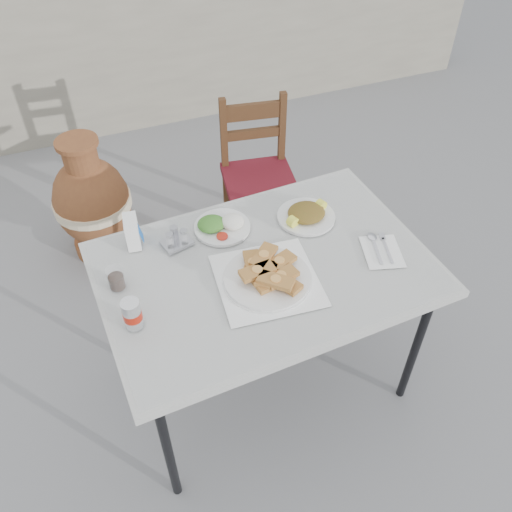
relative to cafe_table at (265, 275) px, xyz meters
name	(u,v)px	position (x,y,z in m)	size (l,w,h in m)	color
ground	(226,369)	(-0.15, 0.11, -0.73)	(80.00, 80.00, 0.00)	slate
cafe_table	(265,275)	(0.00, 0.00, 0.00)	(1.33, 0.94, 0.78)	black
pide_plate	(267,274)	(-0.02, -0.08, 0.09)	(0.41, 0.41, 0.08)	white
salad_rice_plate	(221,225)	(-0.09, 0.27, 0.08)	(0.24, 0.24, 0.06)	white
salad_chopped_plate	(306,214)	(0.27, 0.20, 0.08)	(0.25, 0.25, 0.05)	white
soda_can	(132,314)	(-0.54, -0.11, 0.11)	(0.07, 0.07, 0.12)	silver
cola_glass	(116,279)	(-0.56, 0.10, 0.10)	(0.06, 0.06, 0.09)	white
napkin_holder	(132,232)	(-0.45, 0.31, 0.12)	(0.08, 0.11, 0.13)	white
condiment_caddy	(176,239)	(-0.29, 0.24, 0.08)	(0.13, 0.12, 0.08)	#BBBAC1
cutlery_napkin	(381,249)	(0.47, -0.08, 0.06)	(0.19, 0.22, 0.01)	white
chair	(258,175)	(0.36, 0.98, -0.27)	(0.45, 0.45, 0.88)	#351B0E
terracotta_urn	(93,202)	(-0.56, 1.21, -0.37)	(0.44, 0.44, 0.76)	brown
back_wall	(111,51)	(-0.15, 2.61, -0.13)	(6.00, 0.25, 1.20)	gray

